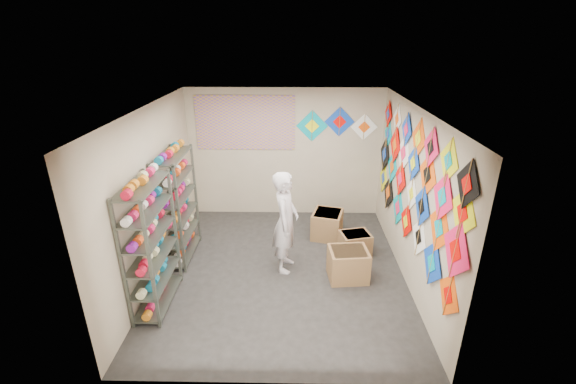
{
  "coord_description": "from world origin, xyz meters",
  "views": [
    {
      "loc": [
        0.21,
        -5.45,
        3.7
      ],
      "look_at": [
        0.1,
        0.3,
        1.3
      ],
      "focal_mm": 24.0,
      "sensor_mm": 36.0,
      "label": 1
    }
  ],
  "objects_px": {
    "carton_a": "(348,264)",
    "carton_c": "(327,224)",
    "shopkeeper": "(286,222)",
    "carton_b": "(355,244)",
    "shelf_rack_front": "(151,246)",
    "shelf_rack_back": "(178,207)"
  },
  "relations": [
    {
      "from": "shelf_rack_back",
      "to": "carton_a",
      "type": "xyz_separation_m",
      "value": [
        2.85,
        -0.64,
        -0.7
      ]
    },
    {
      "from": "shelf_rack_back",
      "to": "shelf_rack_front",
      "type": "bearing_deg",
      "value": -90.0
    },
    {
      "from": "shelf_rack_front",
      "to": "shopkeeper",
      "type": "xyz_separation_m",
      "value": [
        1.84,
        0.94,
        -0.09
      ]
    },
    {
      "from": "shopkeeper",
      "to": "carton_a",
      "type": "height_order",
      "value": "shopkeeper"
    },
    {
      "from": "shelf_rack_front",
      "to": "carton_b",
      "type": "bearing_deg",
      "value": 24.35
    },
    {
      "from": "carton_c",
      "to": "shopkeeper",
      "type": "bearing_deg",
      "value": -110.67
    },
    {
      "from": "shelf_rack_back",
      "to": "carton_b",
      "type": "relative_size",
      "value": 3.74
    },
    {
      "from": "shelf_rack_front",
      "to": "carton_b",
      "type": "xyz_separation_m",
      "value": [
        3.07,
        1.39,
        -0.74
      ]
    },
    {
      "from": "carton_a",
      "to": "carton_c",
      "type": "xyz_separation_m",
      "value": [
        -0.23,
        1.37,
        0.0
      ]
    },
    {
      "from": "carton_b",
      "to": "carton_c",
      "type": "relative_size",
      "value": 0.86
    },
    {
      "from": "shelf_rack_front",
      "to": "carton_a",
      "type": "xyz_separation_m",
      "value": [
        2.85,
        0.66,
        -0.7
      ]
    },
    {
      "from": "shelf_rack_front",
      "to": "shelf_rack_back",
      "type": "height_order",
      "value": "same"
    },
    {
      "from": "shelf_rack_front",
      "to": "shopkeeper",
      "type": "bearing_deg",
      "value": 27.02
    },
    {
      "from": "shopkeeper",
      "to": "carton_b",
      "type": "relative_size",
      "value": 3.38
    },
    {
      "from": "shopkeeper",
      "to": "carton_a",
      "type": "bearing_deg",
      "value": -97.58
    },
    {
      "from": "shopkeeper",
      "to": "carton_c",
      "type": "bearing_deg",
      "value": -27.67
    },
    {
      "from": "shelf_rack_front",
      "to": "carton_b",
      "type": "height_order",
      "value": "shelf_rack_front"
    },
    {
      "from": "shelf_rack_front",
      "to": "shelf_rack_back",
      "type": "bearing_deg",
      "value": 90.0
    },
    {
      "from": "shelf_rack_front",
      "to": "carton_a",
      "type": "distance_m",
      "value": 3.01
    },
    {
      "from": "shelf_rack_back",
      "to": "carton_b",
      "type": "distance_m",
      "value": 3.16
    },
    {
      "from": "carton_b",
      "to": "carton_a",
      "type": "bearing_deg",
      "value": -120.13
    },
    {
      "from": "carton_a",
      "to": "shelf_rack_front",
      "type": "bearing_deg",
      "value": -172.31
    }
  ]
}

